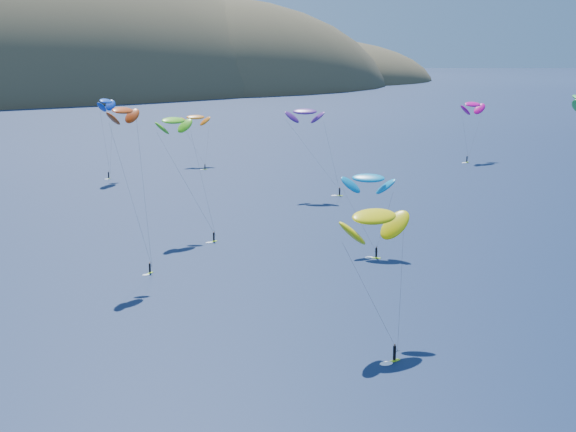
# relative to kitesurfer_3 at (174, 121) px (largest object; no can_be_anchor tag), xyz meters

# --- Properties ---
(kitesurfer_2) EXTENTS (11.22, 12.67, 18.34)m
(kitesurfer_2) POSITION_rel_kitesurfer_3_xyz_m (1.73, -65.02, -6.29)
(kitesurfer_2) COLOR #A9F31B
(kitesurfer_2) RESTS_ON ground
(kitesurfer_3) EXTENTS (8.97, 15.31, 24.00)m
(kitesurfer_3) POSITION_rel_kitesurfer_3_xyz_m (0.00, 0.00, 0.00)
(kitesurfer_3) COLOR #A9F31B
(kitesurfer_3) RESTS_ON ground
(kitesurfer_4) EXTENTS (8.75, 9.53, 23.09)m
(kitesurfer_4) POSITION_rel_kitesurfer_3_xyz_m (6.43, 67.58, -1.09)
(kitesurfer_4) COLOR #A9F31B
(kitesurfer_4) RESTS_ON ground
(kitesurfer_5) EXTENTS (9.46, 11.42, 15.47)m
(kitesurfer_5) POSITION_rel_kitesurfer_3_xyz_m (24.95, -29.80, -8.73)
(kitesurfer_5) COLOR #A9F31B
(kitesurfer_5) RESTS_ON ground
(kitesurfer_6) EXTENTS (11.78, 11.19, 22.51)m
(kitesurfer_6) POSITION_rel_kitesurfer_3_xyz_m (41.02, 20.67, -1.69)
(kitesurfer_6) COLOR #A9F31B
(kitesurfer_6) RESTS_ON ground
(kitesurfer_8) EXTENTS (12.40, 9.19, 19.93)m
(kitesurfer_8) POSITION_rel_kitesurfer_3_xyz_m (115.55, 45.80, -4.65)
(kitesurfer_8) COLOR #A9F31B
(kitesurfer_8) RESTS_ON ground
(kitesurfer_9) EXTENTS (7.66, 8.20, 27.97)m
(kitesurfer_9) POSITION_rel_kitesurfer_3_xyz_m (-16.54, -21.48, 4.26)
(kitesurfer_9) COLOR #A9F31B
(kitesurfer_9) RESTS_ON ground
(kitesurfer_11) EXTENTS (9.03, 14.90, 16.35)m
(kitesurfer_11) POSITION_rel_kitesurfer_3_xyz_m (36.45, 78.26, -7.67)
(kitesurfer_11) COLOR #A9F31B
(kitesurfer_11) RESTS_ON ground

